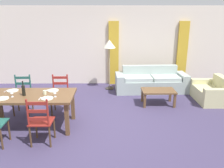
% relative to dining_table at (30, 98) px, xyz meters
% --- Properties ---
extents(ground_plane, '(9.60, 9.60, 0.02)m').
position_rel_dining_table_xyz_m(ground_plane, '(1.34, 0.12, -0.67)').
color(ground_plane, '#3E3555').
extents(wall_far, '(9.60, 0.16, 2.70)m').
position_rel_dining_table_xyz_m(wall_far, '(1.34, 3.42, 0.69)').
color(wall_far, beige).
rests_on(wall_far, ground_plane).
extents(curtain_panel_left, '(0.35, 0.08, 2.20)m').
position_rel_dining_table_xyz_m(curtain_panel_left, '(1.86, 3.28, 0.44)').
color(curtain_panel_left, gold).
rests_on(curtain_panel_left, ground_plane).
extents(curtain_panel_right, '(0.35, 0.08, 2.20)m').
position_rel_dining_table_xyz_m(curtain_panel_right, '(4.26, 3.28, 0.44)').
color(curtain_panel_right, gold).
rests_on(curtain_panel_right, ground_plane).
extents(dining_table, '(1.90, 0.96, 0.75)m').
position_rel_dining_table_xyz_m(dining_table, '(0.00, 0.00, 0.00)').
color(dining_table, brown).
rests_on(dining_table, ground_plane).
extents(dining_chair_near_right, '(0.42, 0.40, 0.96)m').
position_rel_dining_table_xyz_m(dining_chair_near_right, '(0.43, -0.72, -0.19)').
color(dining_chair_near_right, maroon).
rests_on(dining_chair_near_right, ground_plane).
extents(dining_chair_far_left, '(0.43, 0.41, 0.96)m').
position_rel_dining_table_xyz_m(dining_chair_far_left, '(-0.46, 0.78, -0.19)').
color(dining_chair_far_left, '#21524B').
rests_on(dining_chair_far_left, ground_plane).
extents(dining_chair_far_right, '(0.42, 0.40, 0.96)m').
position_rel_dining_table_xyz_m(dining_chair_far_right, '(0.47, 0.79, -0.19)').
color(dining_chair_far_right, maroon).
rests_on(dining_chair_far_right, ground_plane).
extents(dinner_plate_near_left, '(0.24, 0.24, 0.02)m').
position_rel_dining_table_xyz_m(dinner_plate_near_left, '(-0.45, -0.25, 0.10)').
color(dinner_plate_near_left, white).
rests_on(dinner_plate_near_left, dining_table).
extents(dinner_plate_near_right, '(0.24, 0.24, 0.02)m').
position_rel_dining_table_xyz_m(dinner_plate_near_right, '(0.45, -0.25, 0.10)').
color(dinner_plate_near_right, white).
rests_on(dinner_plate_near_right, dining_table).
extents(fork_near_right, '(0.02, 0.17, 0.01)m').
position_rel_dining_table_xyz_m(fork_near_right, '(0.30, -0.25, 0.09)').
color(fork_near_right, silver).
rests_on(fork_near_right, dining_table).
extents(dinner_plate_far_left, '(0.24, 0.24, 0.02)m').
position_rel_dining_table_xyz_m(dinner_plate_far_left, '(-0.45, 0.25, 0.10)').
color(dinner_plate_far_left, white).
rests_on(dinner_plate_far_left, dining_table).
extents(fork_far_left, '(0.03, 0.17, 0.01)m').
position_rel_dining_table_xyz_m(fork_far_left, '(-0.60, 0.25, 0.09)').
color(fork_far_left, silver).
rests_on(fork_far_left, dining_table).
extents(dinner_plate_far_right, '(0.24, 0.24, 0.02)m').
position_rel_dining_table_xyz_m(dinner_plate_far_right, '(0.45, 0.25, 0.10)').
color(dinner_plate_far_right, white).
rests_on(dinner_plate_far_right, dining_table).
extents(fork_far_right, '(0.02, 0.17, 0.01)m').
position_rel_dining_table_xyz_m(fork_far_right, '(0.30, 0.25, 0.09)').
color(fork_far_right, silver).
rests_on(fork_far_right, dining_table).
extents(wine_bottle, '(0.07, 0.07, 0.32)m').
position_rel_dining_table_xyz_m(wine_bottle, '(-0.09, -0.05, 0.20)').
color(wine_bottle, black).
rests_on(wine_bottle, dining_table).
extents(wine_glass_near_left, '(0.06, 0.06, 0.16)m').
position_rel_dining_table_xyz_m(wine_glass_near_left, '(-0.31, -0.13, 0.20)').
color(wine_glass_near_left, white).
rests_on(wine_glass_near_left, dining_table).
extents(wine_glass_near_right, '(0.06, 0.06, 0.16)m').
position_rel_dining_table_xyz_m(wine_glass_near_right, '(0.58, -0.14, 0.20)').
color(wine_glass_near_right, white).
rests_on(wine_glass_near_right, dining_table).
extents(coffee_cup_primary, '(0.07, 0.07, 0.09)m').
position_rel_dining_table_xyz_m(coffee_cup_primary, '(0.33, 0.01, 0.13)').
color(coffee_cup_primary, beige).
rests_on(coffee_cup_primary, dining_table).
extents(couch, '(2.31, 0.88, 0.80)m').
position_rel_dining_table_xyz_m(couch, '(3.06, 2.49, -0.37)').
color(couch, '#A2B1AB').
rests_on(couch, ground_plane).
extents(coffee_table, '(0.90, 0.56, 0.42)m').
position_rel_dining_table_xyz_m(coffee_table, '(3.05, 1.27, -0.31)').
color(coffee_table, brown).
rests_on(coffee_table, ground_plane).
extents(armchair_upholstered, '(0.81, 1.17, 0.72)m').
position_rel_dining_table_xyz_m(armchair_upholstered, '(4.68, 1.52, -0.41)').
color(armchair_upholstered, beige).
rests_on(armchair_upholstered, ground_plane).
extents(standing_lamp, '(0.40, 0.40, 1.64)m').
position_rel_dining_table_xyz_m(standing_lamp, '(1.71, 2.67, 0.75)').
color(standing_lamp, '#332D28').
rests_on(standing_lamp, ground_plane).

